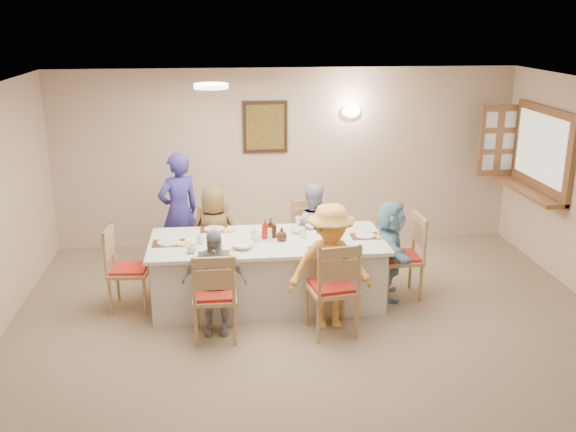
{
  "coord_description": "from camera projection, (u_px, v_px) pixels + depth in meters",
  "views": [
    {
      "loc": [
        -0.92,
        -5.34,
        3.18
      ],
      "look_at": [
        -0.2,
        1.4,
        1.05
      ],
      "focal_mm": 40.0,
      "sensor_mm": 36.0,
      "label": 1
    }
  ],
  "objects": [
    {
      "name": "ground",
      "position": [
        324.0,
        364.0,
        6.12
      ],
      "size": [
        7.0,
        7.0,
        0.0
      ],
      "primitive_type": "plane",
      "color": "#9D8867"
    },
    {
      "name": "room_walls",
      "position": [
        327.0,
        212.0,
        5.66
      ],
      "size": [
        7.0,
        7.0,
        7.0
      ],
      "color": "beige",
      "rests_on": "ground"
    },
    {
      "name": "wall_picture",
      "position": [
        265.0,
        127.0,
        8.86
      ],
      "size": [
        0.62,
        0.05,
        0.72
      ],
      "color": "#311F11",
      "rests_on": "room_walls"
    },
    {
      "name": "wall_sconce",
      "position": [
        351.0,
        111.0,
        8.9
      ],
      "size": [
        0.26,
        0.09,
        0.18
      ],
      "primitive_type": "ellipsoid",
      "color": "white",
      "rests_on": "room_walls"
    },
    {
      "name": "ceiling_light",
      "position": [
        211.0,
        86.0,
        6.7
      ],
      "size": [
        0.36,
        0.36,
        0.05
      ],
      "primitive_type": "cylinder",
      "color": "white",
      "rests_on": "room_walls"
    },
    {
      "name": "serving_hatch",
      "position": [
        542.0,
        151.0,
        8.27
      ],
      "size": [
        0.06,
        1.5,
        1.15
      ],
      "primitive_type": "cube",
      "color": "brown",
      "rests_on": "room_walls"
    },
    {
      "name": "hatch_sill",
      "position": [
        529.0,
        191.0,
        8.41
      ],
      "size": [
        0.3,
        1.5,
        0.05
      ],
      "primitive_type": "cube",
      "color": "brown",
      "rests_on": "room_walls"
    },
    {
      "name": "shutter_door",
      "position": [
        498.0,
        141.0,
        8.96
      ],
      "size": [
        0.55,
        0.04,
        1.0
      ],
      "primitive_type": "cube",
      "color": "brown",
      "rests_on": "room_walls"
    },
    {
      "name": "dining_table",
      "position": [
        268.0,
        271.0,
        7.33
      ],
      "size": [
        2.64,
        1.12,
        0.76
      ],
      "primitive_type": "cube",
      "color": "silver",
      "rests_on": "ground"
    },
    {
      "name": "chair_back_left",
      "position": [
        215.0,
        244.0,
        8.01
      ],
      "size": [
        0.46,
        0.46,
        0.89
      ],
      "primitive_type": null,
      "rotation": [
        0.0,
        0.0,
        0.08
      ],
      "color": "tan",
      "rests_on": "ground"
    },
    {
      "name": "chair_back_right",
      "position": [
        310.0,
        239.0,
        8.13
      ],
      "size": [
        0.49,
        0.49,
        0.94
      ],
      "primitive_type": null,
      "rotation": [
        0.0,
        0.0,
        0.1
      ],
      "color": "tan",
      "rests_on": "ground"
    },
    {
      "name": "chair_front_left",
      "position": [
        215.0,
        294.0,
        6.48
      ],
      "size": [
        0.47,
        0.47,
        0.97
      ],
      "primitive_type": null,
      "rotation": [
        0.0,
        0.0,
        3.14
      ],
      "color": "tan",
      "rests_on": "ground"
    },
    {
      "name": "chair_front_right",
      "position": [
        332.0,
        286.0,
        6.59
      ],
      "size": [
        0.57,
        0.57,
        1.03
      ],
      "primitive_type": null,
      "rotation": [
        0.0,
        0.0,
        3.3
      ],
      "color": "tan",
      "rests_on": "ground"
    },
    {
      "name": "chair_left_end",
      "position": [
        129.0,
        269.0,
        7.15
      ],
      "size": [
        0.49,
        0.49,
        0.96
      ],
      "primitive_type": null,
      "rotation": [
        0.0,
        0.0,
        1.49
      ],
      "color": "tan",
      "rests_on": "ground"
    },
    {
      "name": "chair_right_end",
      "position": [
        400.0,
        256.0,
        7.45
      ],
      "size": [
        0.49,
        0.49,
        1.0
      ],
      "primitive_type": null,
      "rotation": [
        0.0,
        0.0,
        -1.55
      ],
      "color": "tan",
      "rests_on": "ground"
    },
    {
      "name": "diner_back_left",
      "position": [
        215.0,
        235.0,
        7.85
      ],
      "size": [
        0.63,
        0.43,
        1.22
      ],
      "primitive_type": "imported",
      "rotation": [
        0.0,
        0.0,
        3.1
      ],
      "color": "brown",
      "rests_on": "ground"
    },
    {
      "name": "diner_back_right",
      "position": [
        312.0,
        231.0,
        7.97
      ],
      "size": [
        0.7,
        0.6,
        1.22
      ],
      "primitive_type": "imported",
      "rotation": [
        0.0,
        0.0,
        3.02
      ],
      "color": "#A9AAC7",
      "rests_on": "ground"
    },
    {
      "name": "diner_front_left",
      "position": [
        214.0,
        282.0,
        6.57
      ],
      "size": [
        0.71,
        0.38,
        1.14
      ],
      "primitive_type": "imported",
      "rotation": [
        0.0,
        0.0,
        -0.08
      ],
      "color": "#A0A0A0",
      "rests_on": "ground"
    },
    {
      "name": "diner_front_right",
      "position": [
        330.0,
        267.0,
        6.66
      ],
      "size": [
        0.93,
        0.6,
        1.36
      ],
      "primitive_type": "imported",
      "rotation": [
        0.0,
        0.0,
        0.05
      ],
      "color": "#FDB547",
      "rests_on": "ground"
    },
    {
      "name": "diner_right_end",
      "position": [
        390.0,
        250.0,
        7.41
      ],
      "size": [
        1.18,
        0.64,
        1.18
      ],
      "primitive_type": "imported",
      "rotation": [
        0.0,
        0.0,
        1.43
      ],
      "color": "#7FB2D2",
      "rests_on": "ground"
    },
    {
      "name": "caregiver",
      "position": [
        179.0,
        212.0,
        8.2
      ],
      "size": [
        0.89,
        0.87,
        1.55
      ],
      "primitive_type": "imported",
      "rotation": [
        0.0,
        0.0,
        3.68
      ],
      "color": "#383093",
      "rests_on": "ground"
    },
    {
      "name": "placemat_fl",
      "position": [
        214.0,
        255.0,
        6.76
      ],
      "size": [
        0.33,
        0.25,
        0.01
      ],
      "primitive_type": "cube",
      "color": "#472B19",
      "rests_on": "dining_table"
    },
    {
      "name": "plate_fl",
      "position": [
        214.0,
        254.0,
        6.76
      ],
      "size": [
        0.24,
        0.24,
        0.02
      ],
      "primitive_type": "cylinder",
      "color": "white",
      "rests_on": "dining_table"
    },
    {
      "name": "napkin_fl",
      "position": [
        231.0,
        255.0,
        6.73
      ],
      "size": [
        0.14,
        0.14,
        0.01
      ],
      "primitive_type": "cube",
      "color": "yellow",
      "rests_on": "dining_table"
    },
    {
      "name": "placemat_fr",
      "position": [
        326.0,
        251.0,
        6.88
      ],
      "size": [
        0.37,
        0.28,
        0.01
      ],
      "primitive_type": "cube",
      "color": "#472B19",
      "rests_on": "dining_table"
    },
    {
      "name": "plate_fr",
      "position": [
        326.0,
        250.0,
        6.88
      ],
      "size": [
        0.25,
        0.25,
        0.02
      ],
      "primitive_type": "cylinder",
      "color": "white",
      "rests_on": "dining_table"
    },
    {
      "name": "napkin_fr",
      "position": [
        343.0,
        251.0,
        6.85
      ],
      "size": [
        0.13,
        0.13,
        0.01
      ],
      "primitive_type": "cube",
      "color": "yellow",
      "rests_on": "dining_table"
    },
    {
      "name": "placemat_bl",
      "position": [
        214.0,
        230.0,
        7.56
      ],
      "size": [
        0.32,
        0.24,
        0.01
      ],
      "primitive_type": "cube",
      "color": "#472B19",
      "rests_on": "dining_table"
    },
    {
      "name": "plate_bl",
      "position": [
        214.0,
        229.0,
        7.55
      ],
      "size": [
        0.23,
        0.23,
        0.01
      ],
      "primitive_type": "cylinder",
      "color": "white",
      "rests_on": "dining_table"
    },
    {
      "name": "napkin_bl",
      "position": [
        229.0,
        230.0,
        7.52
      ],
      "size": [
        0.15,
        0.15,
        0.01
      ],
      "primitive_type": "cube",
      "color": "yellow",
      "rests_on": "dining_table"
    },
    {
      "name": "placemat_br",
      "position": [
        315.0,
        226.0,
        7.68
      ],
      "size": [
        0.36,
        0.27,
        0.01
      ],
      "primitive_type": "cube",
      "color": "#472B19",
      "rests_on": "dining_table"
    },
    {
      "name": "plate_br",
      "position": [
        315.0,
        225.0,
        7.67
      ],
      "size": [
        0.23,
        0.23,
        0.01
      ],
      "primitive_type": "cylinder",
      "color": "white",
      "rests_on": "dining_table"
    },
    {
      "name": "napkin_br",
      "position": [
        330.0,
        226.0,
        7.65
      ],
      "size": [
        0.13,
        0.13,
        0.01
      ],
      "primitive_type": "cube",
      "color": "yellow",
      "rests_on": "dining_table"
    },
    {
      "name": "placemat_le",
      "position": [
        169.0,
        243.0,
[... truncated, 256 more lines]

